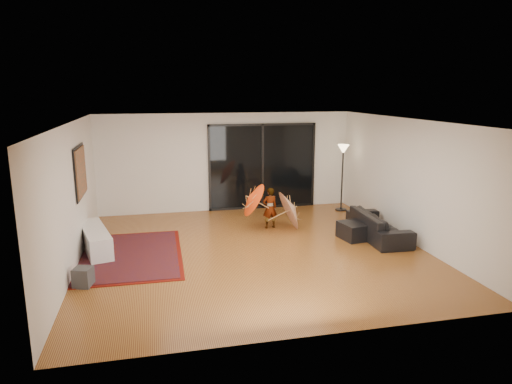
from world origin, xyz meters
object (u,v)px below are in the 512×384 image
object	(u,v)px
sofa	(378,225)
ottoman	(356,231)
child	(270,208)
media_console	(95,240)

from	to	relation	value
sofa	ottoman	size ratio (longest dim) A/B	3.07
ottoman	child	size ratio (longest dim) A/B	0.65
media_console	ottoman	xyz separation A→B (m)	(5.67, -0.45, -0.06)
sofa	ottoman	distance (m)	0.54
sofa	ottoman	bearing A→B (deg)	87.49
sofa	child	world-z (taller)	child
media_console	ottoman	bearing A→B (deg)	-19.35
ottoman	sofa	bearing A→B (deg)	-4.78
child	sofa	bearing A→B (deg)	143.45
ottoman	child	xyz separation A→B (m)	(-1.70, 1.23, 0.32)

